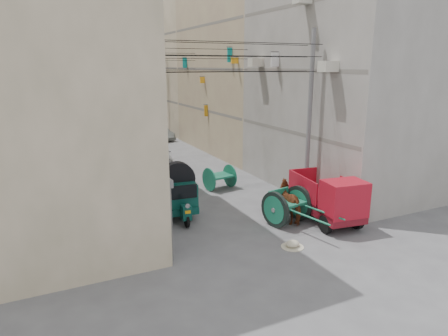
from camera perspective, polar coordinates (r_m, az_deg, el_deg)
ground at (r=13.13m, az=14.65°, el=-15.43°), size 140.00×140.00×0.00m
building_row_left at (r=42.65m, az=-26.86°, el=12.96°), size 8.00×62.00×14.00m
building_row_right at (r=45.42m, az=-5.70°, el=14.39°), size 8.00×62.00×14.00m
end_cap_building at (r=74.91m, az=-20.40°, el=13.61°), size 22.00×10.00×13.00m
shutters_left at (r=19.88m, az=-14.03°, el=-0.40°), size 0.18×14.40×2.88m
signboards at (r=31.27m, az=-11.54°, el=8.63°), size 8.22×40.52×5.67m
ac_units at (r=19.76m, az=9.67°, el=17.13°), size 0.70×6.55×3.35m
utility_poles at (r=26.75m, az=-9.06°, el=9.03°), size 7.40×22.20×8.00m
overhead_cables at (r=24.16m, az=-7.47°, el=15.10°), size 7.40×22.52×1.12m
auto_rickshaw at (r=17.47m, az=-6.61°, el=-3.47°), size 1.67×2.70×1.86m
tonga_cart at (r=16.90m, az=9.03°, el=-5.32°), size 1.86×3.49×1.49m
mini_truck at (r=17.15m, az=15.10°, el=-4.59°), size 2.13×3.88×2.08m
second_cart at (r=21.32m, az=-0.64°, el=-1.28°), size 1.58×1.44×1.24m
feed_sack at (r=15.02m, az=9.76°, el=-10.62°), size 0.52×0.42×0.26m
horse at (r=17.29m, az=9.58°, el=-4.77°), size 0.92×1.94×1.63m
distant_car_white at (r=26.55m, az=-9.11°, el=1.65°), size 2.30×4.04×1.30m
distant_car_grey at (r=36.16m, az=-9.15°, el=4.94°), size 1.91×3.75×1.18m
distant_car_green at (r=45.01m, az=-17.25°, el=6.39°), size 3.10×4.78×1.29m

